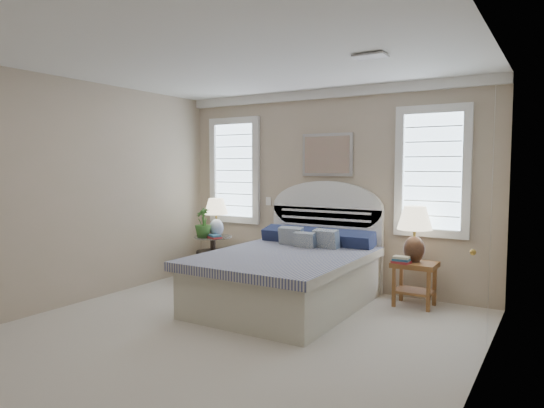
{
  "coord_description": "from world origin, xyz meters",
  "views": [
    {
      "loc": [
        2.79,
        -3.57,
        1.66
      ],
      "look_at": [
        0.01,
        1.0,
        1.25
      ],
      "focal_mm": 32.0,
      "sensor_mm": 36.0,
      "label": 1
    }
  ],
  "objects": [
    {
      "name": "floor",
      "position": [
        0.0,
        0.0,
        0.0
      ],
      "size": [
        4.5,
        5.0,
        0.01
      ],
      "primitive_type": "cube",
      "color": "#B9B09E",
      "rests_on": "ground"
    },
    {
      "name": "side_table_left",
      "position": [
        -1.65,
        2.05,
        0.39
      ],
      "size": [
        0.56,
        0.56,
        0.63
      ],
      "color": "black",
      "rests_on": "floor"
    },
    {
      "name": "lamp_right",
      "position": [
        1.28,
        2.18,
        0.94
      ],
      "size": [
        0.45,
        0.45,
        0.67
      ],
      "rotation": [
        0.0,
        0.0,
        -0.1
      ],
      "color": "black",
      "rests_on": "nightstand_right"
    },
    {
      "name": "painting",
      "position": [
        0.0,
        2.46,
        1.82
      ],
      "size": [
        0.74,
        0.04,
        0.58
      ],
      "primitive_type": "cube",
      "color": "silver",
      "rests_on": "wall_back"
    },
    {
      "name": "crown_molding",
      "position": [
        0.0,
        2.46,
        2.64
      ],
      "size": [
        4.5,
        0.08,
        0.12
      ],
      "primitive_type": "cube",
      "color": "white",
      "rests_on": "wall_back"
    },
    {
      "name": "wall_left",
      "position": [
        -2.25,
        0.0,
        1.35
      ],
      "size": [
        0.02,
        5.0,
        2.7
      ],
      "primitive_type": "cube",
      "color": "tan",
      "rests_on": "floor"
    },
    {
      "name": "floor_pot",
      "position": [
        -1.65,
        2.02,
        0.21
      ],
      "size": [
        0.56,
        0.56,
        0.42
      ],
      "primitive_type": "cylinder",
      "rotation": [
        0.0,
        0.0,
        0.25
      ],
      "color": "black",
      "rests_on": "floor"
    },
    {
      "name": "nightstand_right",
      "position": [
        1.3,
        2.15,
        0.39
      ],
      "size": [
        0.5,
        0.4,
        0.53
      ],
      "color": "#925A2F",
      "rests_on": "floor"
    },
    {
      "name": "switch_plate",
      "position": [
        -0.95,
        2.48,
        1.15
      ],
      "size": [
        0.08,
        0.01,
        0.12
      ],
      "primitive_type": "cube",
      "color": "white",
      "rests_on": "wall_back"
    },
    {
      "name": "bed",
      "position": [
        0.0,
        1.46,
        0.39
      ],
      "size": [
        1.72,
        2.28,
        1.47
      ],
      "color": "beige",
      "rests_on": "floor"
    },
    {
      "name": "hvac_vent",
      "position": [
        1.2,
        0.8,
        2.68
      ],
      "size": [
        0.3,
        0.2,
        0.02
      ],
      "primitive_type": "cube",
      "color": "#B2B2B2",
      "rests_on": "ceiling"
    },
    {
      "name": "lamp_left",
      "position": [
        -1.59,
        2.06,
        0.98
      ],
      "size": [
        0.44,
        0.44,
        0.57
      ],
      "rotation": [
        0.0,
        0.0,
        0.33
      ],
      "color": "white",
      "rests_on": "side_table_left"
    },
    {
      "name": "potted_plant",
      "position": [
        -1.7,
        1.89,
        0.85
      ],
      "size": [
        0.32,
        0.32,
        0.44
      ],
      "primitive_type": "imported",
      "rotation": [
        0.0,
        0.0,
        -0.38
      ],
      "color": "#37772F",
      "rests_on": "side_table_left"
    },
    {
      "name": "ceiling",
      "position": [
        0.0,
        0.0,
        2.7
      ],
      "size": [
        4.5,
        5.0,
        0.01
      ],
      "primitive_type": "cube",
      "color": "white",
      "rests_on": "wall_back"
    },
    {
      "name": "wall_right",
      "position": [
        2.25,
        0.0,
        1.35
      ],
      "size": [
        0.02,
        5.0,
        2.7
      ],
      "primitive_type": "cube",
      "color": "tan",
      "rests_on": "floor"
    },
    {
      "name": "books_left",
      "position": [
        -1.49,
        1.89,
        0.66
      ],
      "size": [
        0.24,
        0.21,
        0.05
      ],
      "rotation": [
        0.0,
        0.0,
        -0.39
      ],
      "color": "maroon",
      "rests_on": "side_table_left"
    },
    {
      "name": "wall_back",
      "position": [
        0.0,
        2.5,
        1.35
      ],
      "size": [
        4.5,
        0.02,
        2.7
      ],
      "primitive_type": "cube",
      "color": "tan",
      "rests_on": "floor"
    },
    {
      "name": "books_right",
      "position": [
        1.18,
        2.0,
        0.57
      ],
      "size": [
        0.21,
        0.16,
        0.08
      ],
      "rotation": [
        0.0,
        0.0,
        -0.09
      ],
      "color": "maroon",
      "rests_on": "nightstand_right"
    },
    {
      "name": "closet_door",
      "position": [
        2.23,
        1.2,
        1.2
      ],
      "size": [
        0.02,
        1.8,
        2.4
      ],
      "primitive_type": "cube",
      "color": "silver",
      "rests_on": "floor"
    },
    {
      "name": "window_right",
      "position": [
        1.4,
        2.48,
        1.6
      ],
      "size": [
        0.9,
        0.06,
        1.6
      ],
      "primitive_type": "cube",
      "color": "silver",
      "rests_on": "wall_back"
    },
    {
      "name": "window_left",
      "position": [
        -1.55,
        2.48,
        1.6
      ],
      "size": [
        0.9,
        0.06,
        1.6
      ],
      "primitive_type": "cube",
      "color": "silver",
      "rests_on": "wall_back"
    }
  ]
}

